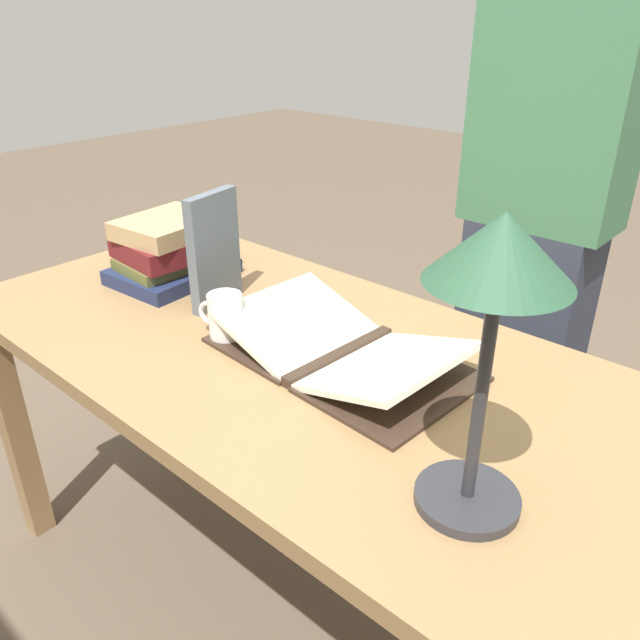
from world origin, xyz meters
name	(u,v)px	position (x,y,z in m)	size (l,w,h in m)	color
ground_plane	(300,599)	(0.00, 0.00, 0.00)	(12.00, 12.00, 0.00)	brown
reading_desk	(296,386)	(0.00, 0.00, 0.65)	(1.57, 0.74, 0.74)	#937047
open_book	(340,350)	(-0.10, -0.02, 0.76)	(0.52, 0.32, 0.08)	#38281E
book_stack_tall	(171,251)	(0.48, -0.06, 0.81)	(0.24, 0.29, 0.16)	#1E284C
book_standing_upright	(214,251)	(0.28, -0.03, 0.87)	(0.05, 0.15, 0.26)	slate
reading_lamp	(496,287)	(-0.48, 0.16, 1.07)	(0.18, 0.18, 0.42)	#2D2D33
coffee_mug	(225,317)	(0.14, 0.07, 0.79)	(0.10, 0.07, 0.10)	white
person_reader	(540,210)	(-0.18, -0.70, 0.91)	(0.36, 0.22, 1.82)	#2D3342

